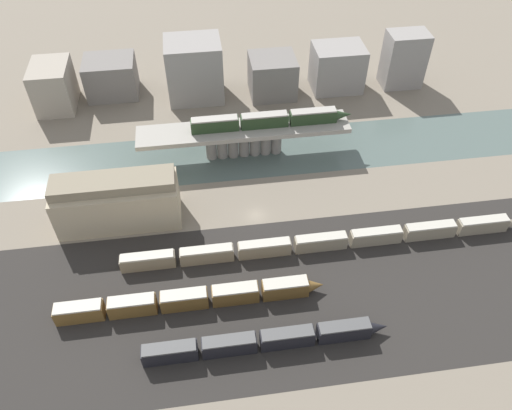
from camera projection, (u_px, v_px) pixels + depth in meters
The scene contains 15 objects.
ground_plane at pixel (256, 215), 122.40m from camera, with size 400.00×400.00×0.00m, color #756B5B.
railbed_yard at pixel (272, 296), 105.59m from camera, with size 280.00×42.00×0.01m, color #282623.
river_water at pixel (244, 154), 139.15m from camera, with size 320.00×21.00×0.01m, color #4C5B56.
bridge at pixel (244, 135), 134.48m from camera, with size 56.86×9.38×9.09m.
train_on_bridge at pixel (270, 120), 132.14m from camera, with size 43.35×2.91×3.74m.
train_yard_near at pixel (264, 341), 95.97m from camera, with size 48.00×2.84×4.03m.
train_yard_mid at pixel (190, 299), 102.66m from camera, with size 55.33×3.10×4.14m.
train_yard_far at pixel (326, 242), 113.89m from camera, with size 94.29×2.61×3.82m.
warehouse_building at pixel (117, 201), 116.81m from camera, with size 28.58×10.42×13.41m.
city_block_far_left at pixel (54, 86), 151.39m from camera, with size 11.15×15.02×13.69m, color gray.
city_block_left at pixel (111, 77), 157.08m from camera, with size 15.57×12.82×11.74m, color slate.
city_block_center at pixel (194, 70), 153.51m from camera, with size 16.86×13.91×18.65m, color gray.
city_block_right at pixel (272, 76), 156.91m from camera, with size 14.20×13.06×12.36m, color slate.
city_block_far_right at pixel (337, 68), 158.77m from camera, with size 15.81×11.94×14.18m, color gray.
city_block_tall at pixel (404, 59), 159.00m from camera, with size 12.58×8.64×17.65m, color gray.
Camera 1 is at (-11.75, -83.94, 88.34)m, focal length 35.00 mm.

